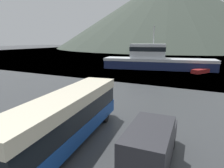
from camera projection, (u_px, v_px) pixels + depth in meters
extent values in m
plane|color=slate|center=(199.00, 50.00, 135.37)|extent=(240.00, 240.00, 0.00)
cone|color=#424C42|center=(169.00, 12.00, 173.30)|extent=(192.47, 192.47, 60.59)
cube|color=#194799|center=(68.00, 130.00, 13.25)|extent=(4.19, 12.29, 1.04)
cube|color=black|center=(67.00, 114.00, 13.01)|extent=(4.10, 12.04, 1.18)
cube|color=beige|center=(66.00, 100.00, 12.80)|extent=(4.19, 12.29, 0.74)
cube|color=black|center=(101.00, 94.00, 18.65)|extent=(2.18, 0.37, 1.60)
cylinder|color=black|center=(82.00, 114.00, 17.61)|extent=(0.43, 0.93, 0.90)
cylinder|color=black|center=(105.00, 117.00, 16.92)|extent=(0.43, 0.93, 0.90)
cube|color=#2D2D33|center=(149.00, 146.00, 10.42)|extent=(2.47, 4.46, 2.09)
cube|color=#2D2D33|center=(159.00, 131.00, 13.29)|extent=(2.29, 2.00, 1.15)
cube|color=black|center=(157.00, 123.00, 12.27)|extent=(1.83, 0.20, 0.73)
cylinder|color=black|center=(143.00, 137.00, 13.56)|extent=(0.27, 0.71, 0.70)
cylinder|color=black|center=(173.00, 143.00, 12.83)|extent=(0.27, 0.71, 0.70)
cube|color=#19234C|center=(158.00, 64.00, 47.13)|extent=(25.77, 10.17, 2.53)
cube|color=silver|center=(158.00, 60.00, 46.92)|extent=(26.03, 10.27, 0.63)
cube|color=silver|center=(148.00, 51.00, 47.13)|extent=(8.64, 5.18, 3.34)
cube|color=black|center=(148.00, 49.00, 47.02)|extent=(8.82, 5.31, 1.00)
cylinder|color=#B2B2B7|center=(154.00, 35.00, 46.02)|extent=(0.20, 0.20, 4.06)
cube|color=green|center=(62.00, 107.00, 18.93)|extent=(1.23, 1.09, 1.22)
cube|color=#227D3C|center=(61.00, 100.00, 18.78)|extent=(1.36, 1.20, 0.14)
cube|color=maroon|center=(204.00, 71.00, 42.42)|extent=(4.94, 6.84, 0.84)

